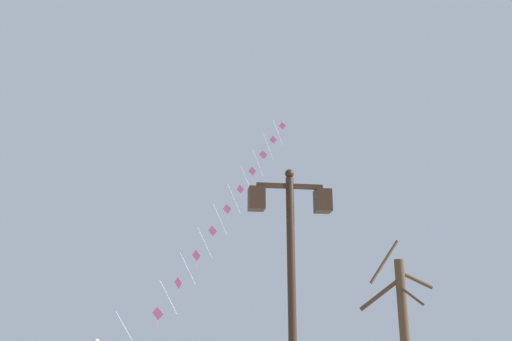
{
  "coord_description": "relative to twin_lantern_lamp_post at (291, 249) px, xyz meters",
  "views": [
    {
      "loc": [
        0.03,
        -0.79,
        1.86
      ],
      "look_at": [
        2.08,
        13.9,
        6.45
      ],
      "focal_mm": 37.09,
      "sensor_mm": 36.0,
      "label": 1
    }
  ],
  "objects": [
    {
      "name": "bare_tree",
      "position": [
        4.39,
        5.89,
        -1.09
      ],
      "size": [
        2.17,
        1.48,
        4.49
      ],
      "color": "#4C3826",
      "rests_on": "ground_plane"
    },
    {
      "name": "twin_lantern_lamp_post",
      "position": [
        0.0,
        0.0,
        0.0
      ],
      "size": [
        1.46,
        0.28,
        4.66
      ],
      "color": "black",
      "rests_on": "ground_plane"
    },
    {
      "name": "kite_train",
      "position": [
        0.29,
        16.29,
        4.46
      ],
      "size": [
        8.22,
        9.81,
        14.25
      ],
      "color": "brown",
      "rests_on": "ground_plane"
    }
  ]
}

